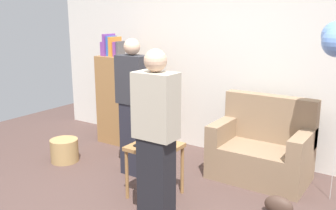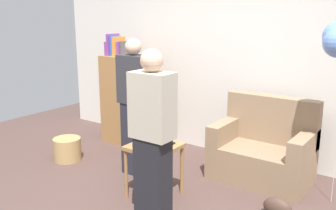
% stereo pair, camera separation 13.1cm
% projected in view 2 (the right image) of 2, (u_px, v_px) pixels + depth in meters
% --- Properties ---
extents(wall_back, '(6.00, 0.10, 2.70)m').
position_uv_depth(wall_back, '(231.00, 56.00, 5.01)').
color(wall_back, silver).
rests_on(wall_back, ground_plane).
extents(couch, '(1.10, 0.70, 0.96)m').
position_uv_depth(couch, '(263.00, 151.00, 4.40)').
color(couch, '#8C7054').
rests_on(couch, ground_plane).
extents(bookshelf, '(0.80, 0.36, 1.61)m').
position_uv_depth(bookshelf, '(128.00, 99.00, 5.55)').
color(bookshelf, olive).
rests_on(bookshelf, ground_plane).
extents(side_table, '(0.48, 0.48, 0.57)m').
position_uv_depth(side_table, '(154.00, 153.00, 3.94)').
color(side_table, olive).
rests_on(side_table, ground_plane).
extents(birthday_cake, '(0.32, 0.32, 0.17)m').
position_uv_depth(birthday_cake, '(154.00, 140.00, 3.91)').
color(birthday_cake, black).
rests_on(birthday_cake, side_table).
extents(person_blowing_candles, '(0.36, 0.22, 1.63)m').
position_uv_depth(person_blowing_candles, '(135.00, 107.00, 4.44)').
color(person_blowing_candles, '#23232D').
rests_on(person_blowing_candles, ground_plane).
extents(person_holding_cake, '(0.36, 0.22, 1.63)m').
position_uv_depth(person_holding_cake, '(153.00, 143.00, 3.20)').
color(person_holding_cake, black).
rests_on(person_holding_cake, ground_plane).
extents(wicker_basket, '(0.36, 0.36, 0.30)m').
position_uv_depth(wicker_basket, '(67.00, 149.00, 5.00)').
color(wicker_basket, '#A88451').
rests_on(wicker_basket, ground_plane).
extents(handbag, '(0.28, 0.14, 0.20)m').
position_uv_depth(handbag, '(278.00, 208.00, 3.60)').
color(handbag, '#473328').
rests_on(handbag, ground_plane).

